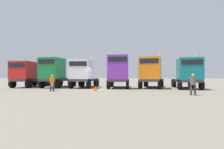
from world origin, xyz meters
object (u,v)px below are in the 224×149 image
object	(u,v)px
semi_truck_orange	(151,72)
semi_truck_teal	(188,73)
semi_truck_green	(55,72)
semi_truck_red	(27,74)
visitor_with_camera	(193,83)
traffic_cone_near	(95,88)
semi_truck_white	(83,74)
visitor_in_hivis	(52,82)
semi_truck_purple	(118,72)

from	to	relation	value
semi_truck_orange	semi_truck_teal	bearing A→B (deg)	93.18
semi_truck_green	semi_truck_teal	size ratio (longest dim) A/B	0.93
semi_truck_red	semi_truck_teal	xyz separation A→B (m)	(20.34, -0.04, 0.03)
semi_truck_green	semi_truck_teal	world-z (taller)	semi_truck_green
visitor_with_camera	traffic_cone_near	xyz separation A→B (m)	(-8.36, 2.44, -0.69)
semi_truck_white	traffic_cone_near	world-z (taller)	semi_truck_white
semi_truck_green	visitor_in_hivis	bearing A→B (deg)	28.96
semi_truck_orange	semi_truck_green	bearing A→B (deg)	-74.53
semi_truck_purple	semi_truck_teal	distance (m)	8.08
semi_truck_red	semi_truck_white	xyz separation A→B (m)	(7.70, 0.02, 0.03)
semi_truck_purple	visitor_in_hivis	distance (m)	7.78
visitor_in_hivis	visitor_with_camera	world-z (taller)	visitor_with_camera
semi_truck_green	visitor_with_camera	size ratio (longest dim) A/B	3.56
semi_truck_white	semi_truck_red	bearing A→B (deg)	-90.51
semi_truck_green	semi_truck_teal	xyz separation A→B (m)	(16.40, -0.03, -0.18)
semi_truck_purple	visitor_with_camera	size ratio (longest dim) A/B	3.57
semi_truck_white	semi_truck_orange	xyz separation A→B (m)	(8.53, 0.61, 0.15)
semi_truck_purple	traffic_cone_near	size ratio (longest dim) A/B	10.84
semi_truck_green	visitor_with_camera	world-z (taller)	semi_truck_green
semi_truck_teal	traffic_cone_near	size ratio (longest dim) A/B	11.58
semi_truck_red	traffic_cone_near	size ratio (longest dim) A/B	11.10
semi_truck_red	visitor_with_camera	bearing A→B (deg)	69.78
semi_truck_orange	visitor_with_camera	size ratio (longest dim) A/B	4.03
visitor_with_camera	traffic_cone_near	size ratio (longest dim) A/B	3.03
semi_truck_purple	visitor_in_hivis	world-z (taller)	semi_truck_purple
visitor_in_hivis	semi_truck_white	bearing A→B (deg)	-55.81
semi_truck_purple	visitor_with_camera	distance (m)	9.15
semi_truck_orange	semi_truck_teal	xyz separation A→B (m)	(4.11, -0.67, -0.15)
semi_truck_green	semi_truck_white	bearing A→B (deg)	94.73
semi_truck_green	semi_truck_white	distance (m)	3.77
traffic_cone_near	visitor_with_camera	bearing A→B (deg)	-16.30
semi_truck_teal	traffic_cone_near	bearing A→B (deg)	-63.03
semi_truck_teal	visitor_in_hivis	xyz separation A→B (m)	(-14.15, -4.86, -0.88)
visitor_with_camera	traffic_cone_near	world-z (taller)	visitor_with_camera
visitor_with_camera	semi_truck_purple	bearing A→B (deg)	-122.73
semi_truck_teal	semi_truck_orange	bearing A→B (deg)	-94.56
traffic_cone_near	semi_truck_green	bearing A→B (deg)	147.30
visitor_with_camera	semi_truck_green	bearing A→B (deg)	-101.75
semi_truck_orange	semi_truck_red	bearing A→B (deg)	-75.31
semi_truck_red	visitor_in_hivis	xyz separation A→B (m)	(6.19, -4.90, -0.85)
semi_truck_purple	visitor_with_camera	world-z (taller)	semi_truck_purple
visitor_in_hivis	semi_truck_red	bearing A→B (deg)	12.85
semi_truck_red	semi_truck_orange	distance (m)	16.24
semi_truck_teal	visitor_with_camera	distance (m)	6.79
semi_truck_purple	semi_truck_teal	size ratio (longest dim) A/B	0.94
semi_truck_green	semi_truck_teal	bearing A→B (deg)	94.06
semi_truck_green	semi_truck_white	world-z (taller)	semi_truck_green
semi_truck_red	visitor_with_camera	size ratio (longest dim) A/B	3.66
semi_truck_green	semi_truck_purple	bearing A→B (deg)	93.20
semi_truck_orange	traffic_cone_near	size ratio (longest dim) A/B	12.23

